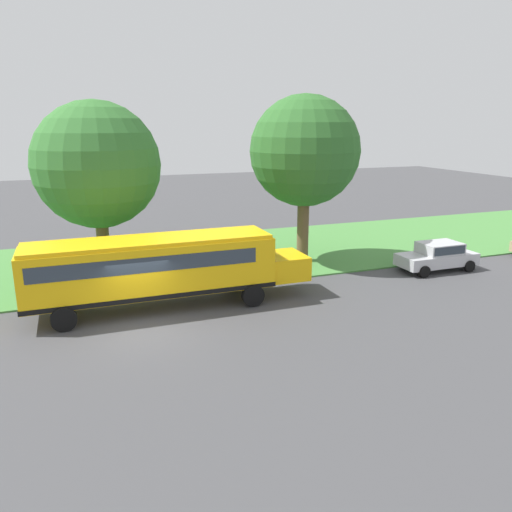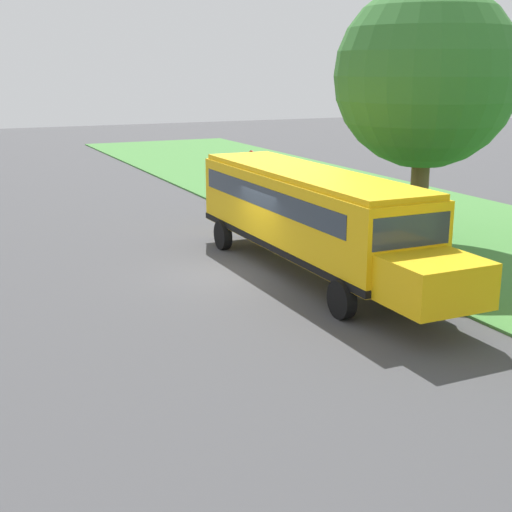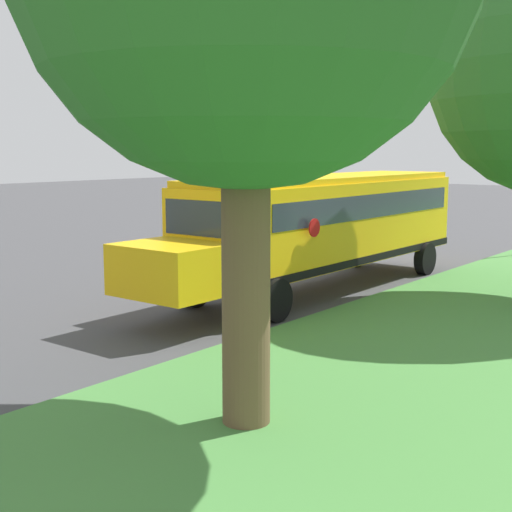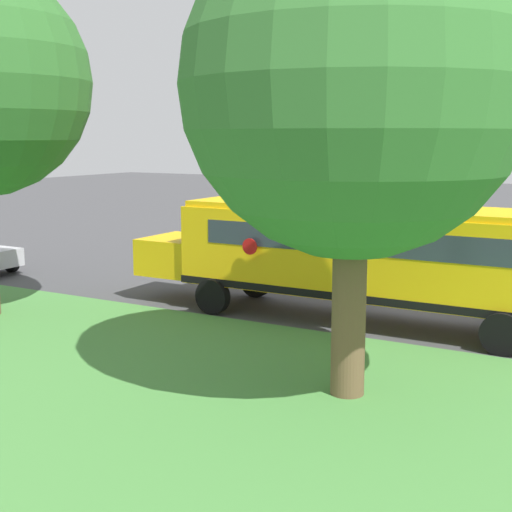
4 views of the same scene
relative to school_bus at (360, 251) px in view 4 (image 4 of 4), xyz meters
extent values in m
plane|color=#424244|center=(2.30, -1.03, -1.92)|extent=(120.00, 120.00, 0.00)
cube|color=#47843D|center=(-7.70, -1.03, -1.88)|extent=(12.00, 80.00, 0.08)
cube|color=yellow|center=(0.00, -0.29, -0.02)|extent=(2.50, 10.50, 2.20)
cube|color=yellow|center=(0.00, 5.91, -0.57)|extent=(2.20, 1.90, 1.10)
cube|color=yellow|center=(0.00, -0.29, 1.16)|extent=(2.35, 10.29, 0.16)
cube|color=black|center=(0.00, -0.29, -1.00)|extent=(2.54, 10.54, 0.20)
cube|color=#2D3842|center=(0.00, -0.59, 0.44)|extent=(2.53, 9.24, 0.64)
cube|color=#2D3842|center=(0.00, 4.91, 0.44)|extent=(2.25, 0.12, 0.80)
cylinder|color=red|center=(-1.43, 2.60, 0.13)|extent=(0.03, 0.44, 0.44)
cylinder|color=black|center=(-1.25, 3.91, -1.42)|extent=(0.30, 1.00, 1.00)
cylinder|color=black|center=(1.25, 3.91, -1.42)|extent=(0.30, 1.00, 1.00)
cylinder|color=black|center=(-1.25, -3.96, -1.42)|extent=(0.30, 1.00, 1.00)
cylinder|color=black|center=(0.40, 13.85, -1.60)|extent=(0.22, 0.64, 0.64)
cylinder|color=brown|center=(-5.51, -1.91, -0.17)|extent=(0.64, 0.64, 3.51)
sphere|color=#33702D|center=(-5.51, -1.91, 3.96)|extent=(6.32, 6.32, 6.32)
sphere|color=#33702D|center=(-5.85, -1.48, 3.88)|extent=(4.62, 4.62, 4.62)
camera|label=1|loc=(20.88, -3.27, 5.98)|focal=35.00mm
camera|label=2|loc=(10.41, 18.48, 4.23)|focal=50.00mm
camera|label=3|loc=(-10.68, 16.61, 1.96)|focal=50.00mm
camera|label=4|loc=(-17.74, -6.80, 3.02)|focal=50.00mm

